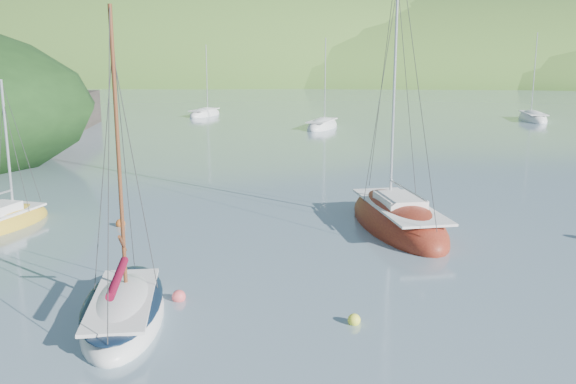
# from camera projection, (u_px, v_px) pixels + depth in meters

# --- Properties ---
(ground) EXTENTS (700.00, 700.00, 0.00)m
(ground) POSITION_uv_depth(u_px,v_px,m) (304.00, 326.00, 18.61)
(ground) COLOR slate
(ground) RESTS_ON ground
(shoreline_hills) EXTENTS (690.00, 135.00, 56.00)m
(shoreline_hills) POSITION_uv_depth(u_px,v_px,m) (318.00, 77.00, 187.01)
(shoreline_hills) COLOR #336827
(shoreline_hills) RESTS_ON ground
(daysailer_white) EXTENTS (3.70, 6.72, 9.78)m
(daysailer_white) POSITION_uv_depth(u_px,v_px,m) (124.00, 312.00, 19.11)
(daysailer_white) COLOR white
(daysailer_white) RESTS_ON ground
(sloop_red) EXTENTS (5.53, 9.60, 13.45)m
(sloop_red) POSITION_uv_depth(u_px,v_px,m) (398.00, 222.00, 28.94)
(sloop_red) COLOR maroon
(sloop_red) RESTS_ON ground
(sailboat_yellow) EXTENTS (3.14, 5.74, 7.21)m
(sailboat_yellow) POSITION_uv_depth(u_px,v_px,m) (4.00, 223.00, 29.13)
(sailboat_yellow) COLOR gold
(sailboat_yellow) RESTS_ON ground
(distant_sloop_a) EXTENTS (4.02, 7.29, 9.87)m
(distant_sloop_a) POSITION_uv_depth(u_px,v_px,m) (322.00, 126.00, 65.80)
(distant_sloop_a) COLOR white
(distant_sloop_a) RESTS_ON ground
(distant_sloop_b) EXTENTS (2.72, 7.49, 10.65)m
(distant_sloop_b) POSITION_uv_depth(u_px,v_px,m) (533.00, 119.00, 72.89)
(distant_sloop_b) COLOR white
(distant_sloop_b) RESTS_ON ground
(distant_sloop_c) EXTENTS (3.80, 6.82, 9.22)m
(distant_sloop_c) POSITION_uv_depth(u_px,v_px,m) (205.00, 114.00, 78.09)
(distant_sloop_c) COLOR white
(distant_sloop_c) RESTS_ON ground
(mooring_buoys) EXTENTS (20.82, 10.21, 0.50)m
(mooring_buoys) POSITION_uv_depth(u_px,v_px,m) (342.00, 255.00, 24.67)
(mooring_buoys) COLOR #FBFF3D
(mooring_buoys) RESTS_ON ground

